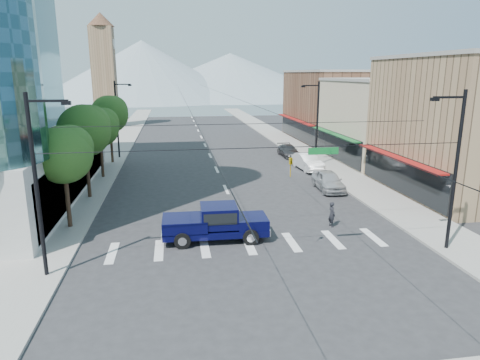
{
  "coord_description": "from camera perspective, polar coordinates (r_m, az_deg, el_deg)",
  "views": [
    {
      "loc": [
        -4.34,
        -21.62,
        9.79
      ],
      "look_at": [
        -0.13,
        5.29,
        3.0
      ],
      "focal_mm": 32.0,
      "sensor_mm": 36.0,
      "label": 1
    }
  ],
  "objects": [
    {
      "name": "parked_car_mid",
      "position": [
        45.18,
        9.01,
        2.42
      ],
      "size": [
        2.22,
        5.32,
        1.71
      ],
      "primitive_type": "imported",
      "rotation": [
        0.0,
        0.0,
        0.08
      ],
      "color": "white",
      "rests_on": "ground"
    },
    {
      "name": "lamp_pole_nw",
      "position": [
        52.24,
        -15.97,
        8.14
      ],
      "size": [
        2.0,
        0.25,
        9.0
      ],
      "color": "black",
      "rests_on": "ground"
    },
    {
      "name": "sidewalk_right",
      "position": [
        64.49,
        5.92,
        5.26
      ],
      "size": [
        4.0,
        120.0,
        0.15
      ],
      "primitive_type": "cube",
      "color": "gray",
      "rests_on": "ground"
    },
    {
      "name": "tree_far",
      "position": [
        49.36,
        -16.88,
        8.53
      ],
      "size": [
        4.09,
        4.09,
        7.52
      ],
      "color": "black",
      "rests_on": "ground"
    },
    {
      "name": "shop_mid",
      "position": [
        51.98,
        19.25,
        7.38
      ],
      "size": [
        12.0,
        14.0,
        9.0
      ],
      "primitive_type": "cube",
      "color": "tan",
      "rests_on": "ground"
    },
    {
      "name": "shop_near",
      "position": [
        40.14,
        28.7,
        6.16
      ],
      "size": [
        12.0,
        14.0,
        11.0
      ],
      "primitive_type": "cube",
      "color": "#8C6B4C",
      "rests_on": "ground"
    },
    {
      "name": "shop_far",
      "position": [
        66.43,
        12.81,
        9.52
      ],
      "size": [
        12.0,
        18.0,
        10.0
      ],
      "primitive_type": "cube",
      "color": "brown",
      "rests_on": "ground"
    },
    {
      "name": "signal_rig",
      "position": [
        21.73,
        3.41,
        0.27
      ],
      "size": [
        21.8,
        0.2,
        9.0
      ],
      "color": "black",
      "rests_on": "ground"
    },
    {
      "name": "mountain_right",
      "position": [
        183.25,
        -1.29,
        13.75
      ],
      "size": [
        90.0,
        90.0,
        18.0
      ],
      "primitive_type": "cone",
      "color": "gray",
      "rests_on": "ground"
    },
    {
      "name": "tree_midfar",
      "position": [
        42.53,
        -18.07,
        6.84
      ],
      "size": [
        3.65,
        3.64,
        6.71
      ],
      "color": "black",
      "rests_on": "ground"
    },
    {
      "name": "clock_tower",
      "position": [
        84.51,
        -17.7,
        13.94
      ],
      "size": [
        4.8,
        4.8,
        20.4
      ],
      "color": "#8C6B4C",
      "rests_on": "ground"
    },
    {
      "name": "parked_car_far",
      "position": [
        52.32,
        6.49,
        3.89
      ],
      "size": [
        2.05,
        4.79,
        1.38
      ],
      "primitive_type": "imported",
      "rotation": [
        0.0,
        0.0,
        0.03
      ],
      "color": "#313134",
      "rests_on": "ground"
    },
    {
      "name": "tree_near",
      "position": [
        28.93,
        -22.25,
        3.4
      ],
      "size": [
        3.65,
        3.64,
        6.71
      ],
      "color": "black",
      "rests_on": "ground"
    },
    {
      "name": "ground",
      "position": [
        24.13,
        2.28,
        -9.95
      ],
      "size": [
        160.0,
        160.0,
        0.0
      ],
      "primitive_type": "plane",
      "color": "#28282B",
      "rests_on": "ground"
    },
    {
      "name": "pedestrian",
      "position": [
        28.74,
        12.14,
        -4.48
      ],
      "size": [
        0.48,
        0.66,
        1.68
      ],
      "primitive_type": "imported",
      "rotation": [
        0.0,
        0.0,
        1.7
      ],
      "color": "black",
      "rests_on": "ground"
    },
    {
      "name": "tree_midnear",
      "position": [
        35.62,
        -19.84,
        6.41
      ],
      "size": [
        4.09,
        4.09,
        7.52
      ],
      "color": "black",
      "rests_on": "ground"
    },
    {
      "name": "parked_car_near",
      "position": [
        37.57,
        11.7,
        -0.09
      ],
      "size": [
        2.19,
        4.98,
        1.67
      ],
      "primitive_type": "imported",
      "rotation": [
        0.0,
        0.0,
        -0.05
      ],
      "color": "#B3B4B8",
      "rests_on": "ground"
    },
    {
      "name": "mountain_left",
      "position": [
        171.96,
        -12.83,
        14.07
      ],
      "size": [
        80.0,
        80.0,
        22.0
      ],
      "primitive_type": "cone",
      "color": "gray",
      "rests_on": "ground"
    },
    {
      "name": "lamp_pole_ne",
      "position": [
        46.39,
        10.13,
        7.78
      ],
      "size": [
        2.0,
        0.25,
        9.0
      ],
      "color": "black",
      "rests_on": "ground"
    },
    {
      "name": "pickup_truck",
      "position": [
        25.83,
        -3.38,
        -5.63
      ],
      "size": [
        6.43,
        2.59,
        2.16
      ],
      "rotation": [
        0.0,
        0.0,
        -0.02
      ],
      "color": "#060732",
      "rests_on": "ground"
    },
    {
      "name": "sidewalk_left",
      "position": [
        62.85,
        -15.83,
        4.58
      ],
      "size": [
        4.0,
        120.0,
        0.15
      ],
      "primitive_type": "cube",
      "color": "gray",
      "rests_on": "ground"
    }
  ]
}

